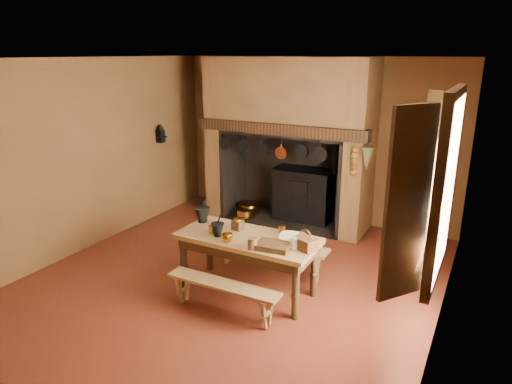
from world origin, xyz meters
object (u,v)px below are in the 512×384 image
(mixing_bowl, at_px, (292,239))
(work_table, at_px, (248,245))
(iron_range, at_px, (304,194))
(wicker_basket, at_px, (306,243))
(bench_front, at_px, (223,291))
(coffee_grinder, at_px, (238,224))

(mixing_bowl, bearing_deg, work_table, -169.65)
(iron_range, distance_m, wicker_basket, 2.93)
(work_table, bearing_deg, bench_front, -90.00)
(bench_front, relative_size, coffee_grinder, 7.40)
(work_table, bearing_deg, mixing_bowl, 10.35)
(work_table, xyz_separation_m, wicker_basket, (0.76, -0.02, 0.19))
(wicker_basket, bearing_deg, bench_front, -120.97)
(work_table, relative_size, mixing_bowl, 5.43)
(bench_front, relative_size, wicker_basket, 4.63)
(bench_front, bearing_deg, mixing_bowl, 51.56)
(wicker_basket, bearing_deg, work_table, -159.08)
(iron_range, xyz_separation_m, mixing_bowl, (0.90, -2.57, 0.30))
(iron_range, distance_m, coffee_grinder, 2.56)
(work_table, height_order, coffee_grinder, coffee_grinder)
(bench_front, height_order, coffee_grinder, coffee_grinder)
(bench_front, xyz_separation_m, coffee_grinder, (-0.22, 0.71, 0.52))
(work_table, relative_size, coffee_grinder, 9.20)
(wicker_basket, bearing_deg, mixing_bowl, 173.56)
(bench_front, distance_m, mixing_bowl, 0.99)
(coffee_grinder, bearing_deg, iron_range, 98.60)
(bench_front, height_order, wicker_basket, wicker_basket)
(work_table, height_order, mixing_bowl, mixing_bowl)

